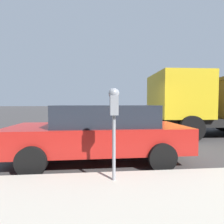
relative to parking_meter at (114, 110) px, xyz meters
The scene contains 3 objects.
ground_plane 3.02m from the parking_meter, 15.57° to the right, with size 220.00×220.00×0.00m, color #3D3A3A.
parking_meter is the anchor object (origin of this frame).
car_red 1.73m from the parking_meter, ahead, with size 2.11×4.52×1.47m.
Camera 1 is at (-5.61, 1.03, 1.51)m, focal length 28.00 mm.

